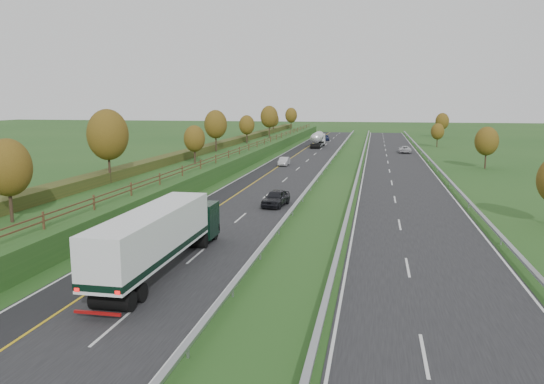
{
  "coord_description": "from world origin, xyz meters",
  "views": [
    {
      "loc": [
        12.97,
        -22.29,
        10.41
      ],
      "look_at": [
        3.82,
        24.72,
        2.2
      ],
      "focal_mm": 35.0,
      "sensor_mm": 36.0,
      "label": 1
    }
  ],
  "objects_px": {
    "car_silver_mid": "(284,161)",
    "box_lorry": "(160,236)",
    "road_tanker": "(318,139)",
    "car_dark_near": "(276,198)",
    "car_oncoming": "(405,149)",
    "car_small_far": "(326,138)"
  },
  "relations": [
    {
      "from": "car_silver_mid",
      "to": "car_small_far",
      "type": "xyz_separation_m",
      "value": [
        1.41,
        58.02,
        0.02
      ]
    },
    {
      "from": "car_dark_near",
      "to": "car_silver_mid",
      "type": "height_order",
      "value": "car_dark_near"
    },
    {
      "from": "road_tanker",
      "to": "car_small_far",
      "type": "relative_size",
      "value": 2.34
    },
    {
      "from": "road_tanker",
      "to": "car_oncoming",
      "type": "height_order",
      "value": "road_tanker"
    },
    {
      "from": "car_silver_mid",
      "to": "box_lorry",
      "type": "bearing_deg",
      "value": -87.47
    },
    {
      "from": "car_silver_mid",
      "to": "car_oncoming",
      "type": "distance_m",
      "value": 33.17
    },
    {
      "from": "road_tanker",
      "to": "car_dark_near",
      "type": "bearing_deg",
      "value": -87.25
    },
    {
      "from": "box_lorry",
      "to": "car_dark_near",
      "type": "distance_m",
      "value": 22.1
    },
    {
      "from": "box_lorry",
      "to": "car_silver_mid",
      "type": "height_order",
      "value": "box_lorry"
    },
    {
      "from": "car_small_far",
      "to": "car_oncoming",
      "type": "height_order",
      "value": "car_oncoming"
    },
    {
      "from": "car_dark_near",
      "to": "car_small_far",
      "type": "xyz_separation_m",
      "value": [
        -3.57,
        91.88,
        -0.12
      ]
    },
    {
      "from": "car_silver_mid",
      "to": "car_small_far",
      "type": "bearing_deg",
      "value": 89.21
    },
    {
      "from": "car_dark_near",
      "to": "car_oncoming",
      "type": "height_order",
      "value": "car_dark_near"
    },
    {
      "from": "car_small_far",
      "to": "car_silver_mid",
      "type": "bearing_deg",
      "value": -97.11
    },
    {
      "from": "box_lorry",
      "to": "car_dark_near",
      "type": "bearing_deg",
      "value": 81.92
    },
    {
      "from": "road_tanker",
      "to": "car_small_far",
      "type": "xyz_separation_m",
      "value": [
        -0.16,
        20.93,
        -1.13
      ]
    },
    {
      "from": "car_dark_near",
      "to": "box_lorry",
      "type": "bearing_deg",
      "value": -90.81
    },
    {
      "from": "car_dark_near",
      "to": "car_small_far",
      "type": "distance_m",
      "value": 91.95
    },
    {
      "from": "road_tanker",
      "to": "car_dark_near",
      "type": "distance_m",
      "value": 71.04
    },
    {
      "from": "box_lorry",
      "to": "car_silver_mid",
      "type": "xyz_separation_m",
      "value": [
        -1.88,
        55.69,
        -1.62
      ]
    },
    {
      "from": "car_dark_near",
      "to": "car_small_far",
      "type": "bearing_deg",
      "value": 99.5
    },
    {
      "from": "road_tanker",
      "to": "car_silver_mid",
      "type": "distance_m",
      "value": 37.14
    }
  ]
}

